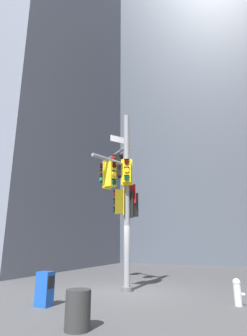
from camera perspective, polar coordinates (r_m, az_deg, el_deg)
name	(u,v)px	position (r m, az deg, el deg)	size (l,w,h in m)	color
ground	(127,291)	(11.68, 0.74, -24.21)	(120.00, 120.00, 0.00)	#474749
building_tower_left	(34,10)	(36.59, -18.12, 28.65)	(15.81, 15.81, 53.53)	slate
building_mid_block	(189,115)	(36.80, 13.51, 10.60)	(16.71, 16.71, 35.17)	#4C5460
signal_pole_assembly	(121,186)	(12.04, -0.59, -3.81)	(2.66, 3.96, 7.44)	gray
fire_hydrant	(237,291)	(9.72, 22.55, -22.55)	(0.33, 0.23, 0.78)	silver
newspaper_box	(45,289)	(9.30, -16.01, -22.94)	(0.45, 0.36, 0.98)	#194CB2
trash_bin	(78,310)	(6.83, -9.43, -27.00)	(0.56, 0.56, 0.82)	#2D2D2D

